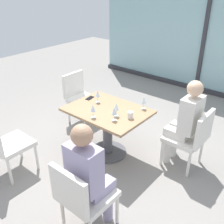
{
  "coord_description": "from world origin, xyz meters",
  "views": [
    {
      "loc": [
        2.12,
        -2.44,
        2.38
      ],
      "look_at": [
        0.0,
        0.1,
        0.65
      ],
      "focal_mm": 41.95,
      "sensor_mm": 36.0,
      "label": 1
    }
  ],
  "objects_px": {
    "chair_front_left": "(4,143)",
    "wine_glass_2": "(114,111)",
    "coffee_cup": "(130,115)",
    "person_far_right": "(186,120)",
    "wine_glass_1": "(98,94)",
    "person_front_right": "(89,173)",
    "wine_glass_0": "(116,107)",
    "chair_front_right": "(82,195)",
    "chair_far_right": "(191,136)",
    "chair_far_left": "(80,95)",
    "cell_phone_on_table": "(90,98)",
    "wine_glass_4": "(93,108)",
    "dining_table_main": "(108,122)",
    "wine_glass_3": "(144,100)"
  },
  "relations": [
    {
      "from": "chair_far_left",
      "to": "wine_glass_2",
      "type": "relative_size",
      "value": 4.7
    },
    {
      "from": "chair_far_left",
      "to": "wine_glass_0",
      "type": "height_order",
      "value": "wine_glass_0"
    },
    {
      "from": "coffee_cup",
      "to": "wine_glass_3",
      "type": "bearing_deg",
      "value": 93.87
    },
    {
      "from": "dining_table_main",
      "to": "cell_phone_on_table",
      "type": "bearing_deg",
      "value": 165.95
    },
    {
      "from": "person_far_right",
      "to": "wine_glass_4",
      "type": "distance_m",
      "value": 1.22
    },
    {
      "from": "wine_glass_0",
      "to": "wine_glass_1",
      "type": "height_order",
      "value": "same"
    },
    {
      "from": "chair_front_left",
      "to": "cell_phone_on_table",
      "type": "distance_m",
      "value": 1.35
    },
    {
      "from": "wine_glass_2",
      "to": "person_front_right",
      "type": "bearing_deg",
      "value": -64.39
    },
    {
      "from": "wine_glass_4",
      "to": "coffee_cup",
      "type": "bearing_deg",
      "value": 37.56
    },
    {
      "from": "chair_far_left",
      "to": "cell_phone_on_table",
      "type": "relative_size",
      "value": 6.04
    },
    {
      "from": "chair_far_left",
      "to": "chair_front_left",
      "type": "relative_size",
      "value": 1.0
    },
    {
      "from": "dining_table_main",
      "to": "person_far_right",
      "type": "bearing_deg",
      "value": 26.42
    },
    {
      "from": "wine_glass_2",
      "to": "chair_front_right",
      "type": "bearing_deg",
      "value": -66.83
    },
    {
      "from": "person_front_right",
      "to": "wine_glass_0",
      "type": "bearing_deg",
      "value": 115.61
    },
    {
      "from": "dining_table_main",
      "to": "coffee_cup",
      "type": "bearing_deg",
      "value": 0.78
    },
    {
      "from": "chair_front_right",
      "to": "coffee_cup",
      "type": "bearing_deg",
      "value": 104.58
    },
    {
      "from": "wine_glass_1",
      "to": "coffee_cup",
      "type": "relative_size",
      "value": 2.06
    },
    {
      "from": "wine_glass_0",
      "to": "wine_glass_4",
      "type": "bearing_deg",
      "value": -133.28
    },
    {
      "from": "wine_glass_4",
      "to": "chair_front_left",
      "type": "bearing_deg",
      "value": -127.94
    },
    {
      "from": "chair_front_left",
      "to": "wine_glass_2",
      "type": "height_order",
      "value": "wine_glass_2"
    },
    {
      "from": "chair_front_left",
      "to": "wine_glass_2",
      "type": "relative_size",
      "value": 4.7
    },
    {
      "from": "chair_far_left",
      "to": "wine_glass_0",
      "type": "relative_size",
      "value": 4.7
    },
    {
      "from": "chair_front_left",
      "to": "coffee_cup",
      "type": "xyz_separation_m",
      "value": [
        1.09,
        1.2,
        0.28
      ]
    },
    {
      "from": "wine_glass_0",
      "to": "wine_glass_3",
      "type": "bearing_deg",
      "value": 69.32
    },
    {
      "from": "person_front_right",
      "to": "coffee_cup",
      "type": "relative_size",
      "value": 14.0
    },
    {
      "from": "chair_front_right",
      "to": "wine_glass_0",
      "type": "bearing_deg",
      "value": 113.41
    },
    {
      "from": "chair_front_left",
      "to": "wine_glass_2",
      "type": "distance_m",
      "value": 1.45
    },
    {
      "from": "wine_glass_1",
      "to": "wine_glass_4",
      "type": "bearing_deg",
      "value": -54.7
    },
    {
      "from": "person_far_right",
      "to": "wine_glass_1",
      "type": "xyz_separation_m",
      "value": [
        -1.21,
        -0.38,
        0.16
      ]
    },
    {
      "from": "wine_glass_2",
      "to": "wine_glass_4",
      "type": "xyz_separation_m",
      "value": [
        -0.26,
        -0.11,
        0.0
      ]
    },
    {
      "from": "dining_table_main",
      "to": "wine_glass_2",
      "type": "bearing_deg",
      "value": -33.6
    },
    {
      "from": "wine_glass_3",
      "to": "coffee_cup",
      "type": "xyz_separation_m",
      "value": [
        0.02,
        -0.33,
        -0.09
      ]
    },
    {
      "from": "wine_glass_2",
      "to": "wine_glass_4",
      "type": "bearing_deg",
      "value": -156.3
    },
    {
      "from": "chair_far_right",
      "to": "cell_phone_on_table",
      "type": "height_order",
      "value": "chair_far_right"
    },
    {
      "from": "chair_front_left",
      "to": "chair_far_left",
      "type": "bearing_deg",
      "value": 101.99
    },
    {
      "from": "chair_front_right",
      "to": "wine_glass_1",
      "type": "height_order",
      "value": "wine_glass_1"
    },
    {
      "from": "dining_table_main",
      "to": "wine_glass_3",
      "type": "height_order",
      "value": "wine_glass_3"
    },
    {
      "from": "dining_table_main",
      "to": "wine_glass_3",
      "type": "relative_size",
      "value": 6.01
    },
    {
      "from": "chair_front_left",
      "to": "wine_glass_4",
      "type": "bearing_deg",
      "value": 52.06
    },
    {
      "from": "wine_glass_0",
      "to": "wine_glass_3",
      "type": "relative_size",
      "value": 1.0
    },
    {
      "from": "wine_glass_2",
      "to": "coffee_cup",
      "type": "bearing_deg",
      "value": 55.55
    },
    {
      "from": "person_far_right",
      "to": "wine_glass_3",
      "type": "distance_m",
      "value": 0.62
    },
    {
      "from": "person_front_right",
      "to": "wine_glass_4",
      "type": "height_order",
      "value": "person_front_right"
    },
    {
      "from": "wine_glass_0",
      "to": "wine_glass_3",
      "type": "xyz_separation_m",
      "value": [
        0.15,
        0.41,
        0.0
      ]
    },
    {
      "from": "chair_far_left",
      "to": "chair_front_left",
      "type": "xyz_separation_m",
      "value": [
        0.35,
        -1.67,
        0.0
      ]
    },
    {
      "from": "chair_far_right",
      "to": "chair_front_left",
      "type": "xyz_separation_m",
      "value": [
        -1.76,
        -1.67,
        0.0
      ]
    },
    {
      "from": "person_front_right",
      "to": "wine_glass_2",
      "type": "height_order",
      "value": "person_front_right"
    },
    {
      "from": "person_far_right",
      "to": "wine_glass_1",
      "type": "height_order",
      "value": "person_far_right"
    },
    {
      "from": "person_front_right",
      "to": "cell_phone_on_table",
      "type": "relative_size",
      "value": 8.75
    },
    {
      "from": "dining_table_main",
      "to": "wine_glass_1",
      "type": "height_order",
      "value": "wine_glass_1"
    }
  ]
}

